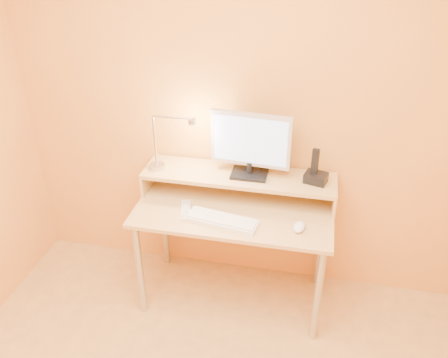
% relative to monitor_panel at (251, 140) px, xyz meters
% --- Properties ---
extents(wall_back, '(3.00, 0.04, 2.50)m').
position_rel_monitor_panel_xyz_m(wall_back, '(-0.07, 0.16, 0.13)').
color(wall_back, orange).
rests_on(wall_back, floor).
extents(desk_leg_fl, '(0.04, 0.04, 0.69)m').
position_rel_monitor_panel_xyz_m(desk_leg_fl, '(-0.62, -0.41, -0.77)').
color(desk_leg_fl, '#B7B7B7').
rests_on(desk_leg_fl, floor).
extents(desk_leg_fr, '(0.04, 0.04, 0.69)m').
position_rel_monitor_panel_xyz_m(desk_leg_fr, '(0.48, -0.41, -0.77)').
color(desk_leg_fr, '#B7B7B7').
rests_on(desk_leg_fr, floor).
extents(desk_leg_bl, '(0.04, 0.04, 0.69)m').
position_rel_monitor_panel_xyz_m(desk_leg_bl, '(-0.62, 0.09, -0.77)').
color(desk_leg_bl, '#B7B7B7').
rests_on(desk_leg_bl, floor).
extents(desk_leg_br, '(0.04, 0.04, 0.69)m').
position_rel_monitor_panel_xyz_m(desk_leg_br, '(0.48, 0.09, -0.77)').
color(desk_leg_br, '#B7B7B7').
rests_on(desk_leg_br, floor).
extents(desk_lower, '(1.20, 0.60, 0.02)m').
position_rel_monitor_panel_xyz_m(desk_lower, '(-0.07, -0.16, -0.41)').
color(desk_lower, tan).
rests_on(desk_lower, floor).
extents(shelf_riser_left, '(0.02, 0.30, 0.14)m').
position_rel_monitor_panel_xyz_m(shelf_riser_left, '(-0.66, -0.01, -0.33)').
color(shelf_riser_left, tan).
rests_on(shelf_riser_left, desk_lower).
extents(shelf_riser_right, '(0.02, 0.30, 0.14)m').
position_rel_monitor_panel_xyz_m(shelf_riser_right, '(0.53, -0.01, -0.33)').
color(shelf_riser_right, tan).
rests_on(shelf_riser_right, desk_lower).
extents(desk_shelf, '(1.20, 0.30, 0.02)m').
position_rel_monitor_panel_xyz_m(desk_shelf, '(-0.07, -0.01, -0.25)').
color(desk_shelf, tan).
rests_on(desk_shelf, desk_lower).
extents(monitor_foot, '(0.22, 0.16, 0.02)m').
position_rel_monitor_panel_xyz_m(monitor_foot, '(-0.00, -0.01, -0.23)').
color(monitor_foot, black).
rests_on(monitor_foot, desk_shelf).
extents(monitor_neck, '(0.04, 0.04, 0.07)m').
position_rel_monitor_panel_xyz_m(monitor_neck, '(-0.00, -0.01, -0.19)').
color(monitor_neck, black).
rests_on(monitor_neck, monitor_foot).
extents(monitor_panel, '(0.49, 0.08, 0.33)m').
position_rel_monitor_panel_xyz_m(monitor_panel, '(0.00, 0.00, 0.00)').
color(monitor_panel, '#B6B7C0').
rests_on(monitor_panel, monitor_neck).
extents(monitor_back, '(0.44, 0.05, 0.28)m').
position_rel_monitor_panel_xyz_m(monitor_back, '(-0.00, 0.02, 0.00)').
color(monitor_back, black).
rests_on(monitor_back, monitor_panel).
extents(monitor_screen, '(0.44, 0.04, 0.29)m').
position_rel_monitor_panel_xyz_m(monitor_screen, '(0.00, -0.02, 0.00)').
color(monitor_screen, '#ADBBFF').
rests_on(monitor_screen, monitor_panel).
extents(lamp_base, '(0.10, 0.10, 0.02)m').
position_rel_monitor_panel_xyz_m(lamp_base, '(-0.59, -0.04, -0.23)').
color(lamp_base, '#B7B7B7').
rests_on(lamp_base, desk_shelf).
extents(lamp_post, '(0.01, 0.01, 0.33)m').
position_rel_monitor_panel_xyz_m(lamp_post, '(-0.59, -0.04, -0.05)').
color(lamp_post, '#B7B7B7').
rests_on(lamp_post, lamp_base).
extents(lamp_arm, '(0.24, 0.01, 0.01)m').
position_rel_monitor_panel_xyz_m(lamp_arm, '(-0.47, -0.04, 0.12)').
color(lamp_arm, '#B7B7B7').
rests_on(lamp_arm, lamp_post).
extents(lamp_head, '(0.04, 0.04, 0.03)m').
position_rel_monitor_panel_xyz_m(lamp_head, '(-0.35, -0.04, 0.10)').
color(lamp_head, '#B7B7B7').
rests_on(lamp_head, lamp_arm).
extents(lamp_bulb, '(0.03, 0.03, 0.00)m').
position_rel_monitor_panel_xyz_m(lamp_bulb, '(-0.35, -0.04, 0.09)').
color(lamp_bulb, '#FFEAC6').
rests_on(lamp_bulb, lamp_head).
extents(phone_dock, '(0.15, 0.13, 0.06)m').
position_rel_monitor_panel_xyz_m(phone_dock, '(0.40, -0.01, -0.21)').
color(phone_dock, black).
rests_on(phone_dock, desk_shelf).
extents(phone_handset, '(0.05, 0.03, 0.16)m').
position_rel_monitor_panel_xyz_m(phone_handset, '(0.39, -0.01, -0.10)').
color(phone_handset, black).
rests_on(phone_handset, phone_dock).
extents(phone_led, '(0.01, 0.00, 0.04)m').
position_rel_monitor_panel_xyz_m(phone_led, '(0.45, -0.06, -0.21)').
color(phone_led, '#3364FF').
rests_on(phone_led, phone_dock).
extents(keyboard, '(0.44, 0.20, 0.02)m').
position_rel_monitor_panel_xyz_m(keyboard, '(-0.11, -0.31, -0.39)').
color(keyboard, white).
rests_on(keyboard, desk_lower).
extents(mouse, '(0.08, 0.12, 0.04)m').
position_rel_monitor_panel_xyz_m(mouse, '(0.34, -0.29, -0.38)').
color(mouse, silver).
rests_on(mouse, desk_lower).
extents(remote_control, '(0.10, 0.21, 0.02)m').
position_rel_monitor_panel_xyz_m(remote_control, '(-0.34, -0.25, -0.39)').
color(remote_control, white).
rests_on(remote_control, desk_lower).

